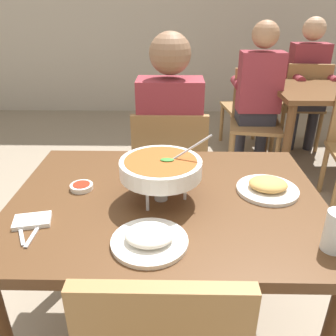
{
  "coord_description": "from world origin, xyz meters",
  "views": [
    {
      "loc": [
        0.02,
        -1.14,
        1.45
      ],
      "look_at": [
        0.0,
        0.15,
        0.82
      ],
      "focal_mm": 37.01,
      "sensor_mm": 36.0,
      "label": 1
    }
  ],
  "objects_px": {
    "diner_main": "(170,134)",
    "dining_table_far": "(331,105)",
    "chair_bg_middle": "(302,101)",
    "chair_bg_corner": "(255,100)",
    "chair_diner_main": "(170,172)",
    "drink_glass": "(335,233)",
    "sauce_dish": "(82,186)",
    "appetizer_plate": "(268,187)",
    "dining_table_main": "(167,222)",
    "rice_plate": "(149,238)",
    "chair_bg_left": "(255,115)",
    "patron_bg_middle": "(307,77)",
    "patron_bg_left": "(258,90)",
    "curry_bowl": "(161,168)"
  },
  "relations": [
    {
      "from": "diner_main",
      "to": "dining_table_far",
      "type": "height_order",
      "value": "diner_main"
    },
    {
      "from": "chair_bg_middle",
      "to": "chair_bg_corner",
      "type": "relative_size",
      "value": 1.0
    },
    {
      "from": "chair_bg_corner",
      "to": "chair_diner_main",
      "type": "bearing_deg",
      "value": -117.06
    },
    {
      "from": "drink_glass",
      "to": "chair_bg_middle",
      "type": "xyz_separation_m",
      "value": [
        0.83,
        2.67,
        -0.32
      ]
    },
    {
      "from": "sauce_dish",
      "to": "chair_bg_corner",
      "type": "distance_m",
      "value": 2.67
    },
    {
      "from": "drink_glass",
      "to": "chair_bg_middle",
      "type": "distance_m",
      "value": 2.82
    },
    {
      "from": "appetizer_plate",
      "to": "sauce_dish",
      "type": "relative_size",
      "value": 2.67
    },
    {
      "from": "dining_table_main",
      "to": "drink_glass",
      "type": "height_order",
      "value": "drink_glass"
    },
    {
      "from": "rice_plate",
      "to": "chair_bg_corner",
      "type": "bearing_deg",
      "value": 71.36
    },
    {
      "from": "chair_bg_middle",
      "to": "chair_bg_corner",
      "type": "distance_m",
      "value": 0.48
    },
    {
      "from": "appetizer_plate",
      "to": "chair_bg_middle",
      "type": "xyz_separation_m",
      "value": [
        0.94,
        2.32,
        -0.28
      ]
    },
    {
      "from": "chair_bg_left",
      "to": "chair_bg_corner",
      "type": "bearing_deg",
      "value": 78.79
    },
    {
      "from": "dining_table_main",
      "to": "sauce_dish",
      "type": "height_order",
      "value": "sauce_dish"
    },
    {
      "from": "appetizer_plate",
      "to": "patron_bg_middle",
      "type": "bearing_deg",
      "value": 67.7
    },
    {
      "from": "chair_bg_corner",
      "to": "drink_glass",
      "type": "bearing_deg",
      "value": -97.51
    },
    {
      "from": "chair_diner_main",
      "to": "diner_main",
      "type": "distance_m",
      "value": 0.24
    },
    {
      "from": "chair_bg_left",
      "to": "patron_bg_left",
      "type": "distance_m",
      "value": 0.24
    },
    {
      "from": "curry_bowl",
      "to": "patron_bg_left",
      "type": "xyz_separation_m",
      "value": [
        0.77,
        1.89,
        -0.15
      ]
    },
    {
      "from": "rice_plate",
      "to": "dining_table_far",
      "type": "bearing_deg",
      "value": 55.81
    },
    {
      "from": "chair_bg_middle",
      "to": "patron_bg_left",
      "type": "distance_m",
      "value": 0.81
    },
    {
      "from": "rice_plate",
      "to": "chair_diner_main",
      "type": "bearing_deg",
      "value": 87.25
    },
    {
      "from": "dining_table_main",
      "to": "dining_table_far",
      "type": "bearing_deg",
      "value": 52.83
    },
    {
      "from": "drink_glass",
      "to": "chair_bg_middle",
      "type": "bearing_deg",
      "value": 72.7
    },
    {
      "from": "dining_table_main",
      "to": "dining_table_far",
      "type": "xyz_separation_m",
      "value": [
        1.38,
        1.82,
        -0.02
      ]
    },
    {
      "from": "diner_main",
      "to": "dining_table_far",
      "type": "distance_m",
      "value": 1.74
    },
    {
      "from": "dining_table_main",
      "to": "patron_bg_middle",
      "type": "distance_m",
      "value": 2.77
    },
    {
      "from": "patron_bg_left",
      "to": "patron_bg_middle",
      "type": "height_order",
      "value": "same"
    },
    {
      "from": "curry_bowl",
      "to": "patron_bg_left",
      "type": "bearing_deg",
      "value": 67.7
    },
    {
      "from": "dining_table_main",
      "to": "chair_bg_left",
      "type": "bearing_deg",
      "value": 68.22
    },
    {
      "from": "curry_bowl",
      "to": "diner_main",
      "type": "bearing_deg",
      "value": 88.31
    },
    {
      "from": "rice_plate",
      "to": "sauce_dish",
      "type": "distance_m",
      "value": 0.45
    },
    {
      "from": "chair_bg_middle",
      "to": "patron_bg_left",
      "type": "relative_size",
      "value": 0.69
    },
    {
      "from": "dining_table_main",
      "to": "diner_main",
      "type": "distance_m",
      "value": 0.77
    },
    {
      "from": "drink_glass",
      "to": "patron_bg_middle",
      "type": "relative_size",
      "value": 0.1
    },
    {
      "from": "appetizer_plate",
      "to": "dining_table_far",
      "type": "height_order",
      "value": "appetizer_plate"
    },
    {
      "from": "curry_bowl",
      "to": "chair_bg_left",
      "type": "xyz_separation_m",
      "value": [
        0.78,
        1.92,
        -0.39
      ]
    },
    {
      "from": "rice_plate",
      "to": "patron_bg_middle",
      "type": "height_order",
      "value": "patron_bg_middle"
    },
    {
      "from": "appetizer_plate",
      "to": "chair_bg_middle",
      "type": "relative_size",
      "value": 0.27
    },
    {
      "from": "chair_bg_middle",
      "to": "chair_bg_corner",
      "type": "xyz_separation_m",
      "value": [
        -0.47,
        0.05,
        0.0
      ]
    },
    {
      "from": "sauce_dish",
      "to": "drink_glass",
      "type": "relative_size",
      "value": 0.69
    },
    {
      "from": "dining_table_main",
      "to": "chair_bg_middle",
      "type": "bearing_deg",
      "value": 60.61
    },
    {
      "from": "curry_bowl",
      "to": "dining_table_far",
      "type": "bearing_deg",
      "value": 52.62
    },
    {
      "from": "curry_bowl",
      "to": "dining_table_far",
      "type": "distance_m",
      "value": 2.33
    },
    {
      "from": "dining_table_main",
      "to": "sauce_dish",
      "type": "bearing_deg",
      "value": 170.91
    },
    {
      "from": "curry_bowl",
      "to": "chair_bg_corner",
      "type": "relative_size",
      "value": 0.37
    },
    {
      "from": "sauce_dish",
      "to": "drink_glass",
      "type": "xyz_separation_m",
      "value": [
        0.85,
        -0.35,
        0.05
      ]
    },
    {
      "from": "dining_table_far",
      "to": "chair_bg_corner",
      "type": "height_order",
      "value": "chair_bg_corner"
    },
    {
      "from": "rice_plate",
      "to": "patron_bg_left",
      "type": "bearing_deg",
      "value": 69.63
    },
    {
      "from": "diner_main",
      "to": "drink_glass",
      "type": "distance_m",
      "value": 1.18
    },
    {
      "from": "chair_bg_middle",
      "to": "patron_bg_middle",
      "type": "relative_size",
      "value": 0.69
    }
  ]
}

